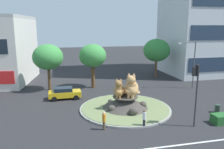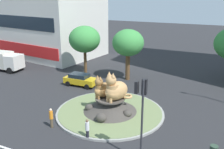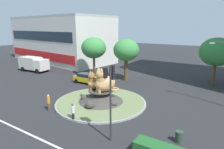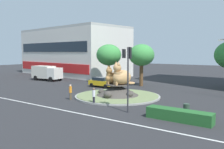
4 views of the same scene
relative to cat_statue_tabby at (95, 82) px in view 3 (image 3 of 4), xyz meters
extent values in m
plane|color=#28282B|center=(0.74, 0.09, -2.38)|extent=(160.00, 160.00, 0.00)
cube|color=silver|center=(0.74, -8.56, -2.37)|extent=(112.00, 0.20, 0.01)
cylinder|color=gray|center=(0.74, 0.09, -2.29)|extent=(10.34, 10.34, 0.18)
cylinder|color=#707F51|center=(0.74, 0.09, -2.17)|extent=(9.92, 9.92, 0.05)
cone|color=#423D38|center=(0.74, 0.09, -1.48)|extent=(5.12, 5.12, 1.33)
cylinder|color=#423D38|center=(0.74, 0.09, -0.87)|extent=(2.82, 2.82, 0.12)
ellipsoid|color=#423D38|center=(2.72, -0.34, -1.82)|extent=(0.83, 0.88, 0.67)
ellipsoid|color=#423D38|center=(1.74, 1.67, -1.95)|extent=(0.50, 0.41, 0.40)
ellipsoid|color=#423D38|center=(-0.61, 1.82, -1.90)|extent=(0.62, 0.50, 0.49)
ellipsoid|color=#423D38|center=(-1.03, -0.79, -1.80)|extent=(0.87, 0.73, 0.69)
ellipsoid|color=#423D38|center=(0.98, -2.25, -1.75)|extent=(0.99, 0.83, 0.79)
ellipsoid|color=#9E703D|center=(0.03, 0.10, -0.11)|extent=(1.89, 2.25, 1.40)
cylinder|color=#9E703D|center=(-0.12, -0.25, 0.04)|extent=(1.20, 1.20, 0.87)
sphere|color=#9E703D|center=(-0.18, -0.38, 0.81)|extent=(0.77, 0.77, 0.77)
torus|color=#9E703D|center=(0.64, 0.69, -0.67)|extent=(0.96, 0.96, 0.17)
cone|color=#9E703D|center=(0.02, -0.47, 1.25)|extent=(0.41, 0.41, 0.31)
cone|color=#9E703D|center=(-0.37, -0.30, 1.25)|extent=(0.41, 0.41, 0.31)
cylinder|color=#9E703D|center=(-0.10, -0.61, -0.64)|extent=(0.24, 0.24, 0.35)
cylinder|color=#9E703D|center=(-0.39, -0.48, -0.64)|extent=(0.24, 0.24, 0.35)
ellipsoid|color=tan|center=(1.45, 0.01, 0.07)|extent=(2.38, 2.83, 1.76)
cylinder|color=tan|center=(1.25, -0.44, 0.26)|extent=(1.51, 1.51, 1.10)
sphere|color=tan|center=(1.18, -0.60, 1.22)|extent=(0.97, 0.97, 0.97)
torus|color=tan|center=(2.21, 0.75, -0.64)|extent=(1.04, 1.04, 0.22)
cone|color=tan|center=(1.42, -0.70, 1.79)|extent=(0.52, 0.52, 0.40)
cone|color=tan|center=(0.94, -0.49, 1.79)|extent=(0.52, 0.52, 0.40)
cylinder|color=tan|center=(1.28, -0.88, -0.59)|extent=(0.31, 0.31, 0.44)
cylinder|color=tan|center=(0.91, -0.72, -0.59)|extent=(0.31, 0.31, 0.44)
cylinder|color=#2D2D33|center=(5.85, -5.72, 0.57)|extent=(0.14, 0.14, 5.90)
cube|color=black|center=(5.86, -5.50, 2.99)|extent=(0.33, 0.25, 1.05)
sphere|color=#360606|center=(5.86, -5.42, 3.31)|extent=(0.18, 0.18, 0.18)
sphere|color=#392706|center=(5.86, -5.42, 2.99)|extent=(0.18, 0.18, 0.18)
sphere|color=green|center=(5.86, -5.42, 2.68)|extent=(0.18, 0.18, 0.18)
cube|color=black|center=(5.40, -5.70, 2.94)|extent=(0.21, 0.29, 0.80)
cube|color=silver|center=(-25.06, 18.57, 2.85)|extent=(29.05, 16.24, 10.47)
cube|color=red|center=(-25.94, 12.31, -0.28)|extent=(26.23, 3.82, 1.88)
cube|color=#19232D|center=(-25.94, 12.33, 4.11)|extent=(25.13, 3.62, 2.09)
cube|color=#B2B2AD|center=(-25.06, 18.57, 8.34)|extent=(29.05, 16.24, 0.50)
cylinder|color=brown|center=(-1.51, 10.15, -0.71)|extent=(0.58, 0.58, 3.35)
ellipsoid|color=#3D8E42|center=(-1.51, 10.15, 2.59)|extent=(4.06, 4.06, 3.45)
cylinder|color=brown|center=(-8.01, 10.18, -0.78)|extent=(0.42, 0.42, 3.20)
ellipsoid|color=#3D8E42|center=(-8.01, 10.18, 2.56)|extent=(4.36, 4.36, 3.70)
cylinder|color=brown|center=(10.79, 14.75, -0.83)|extent=(0.41, 0.41, 3.10)
ellipsoid|color=#337F38|center=(10.79, 14.75, 2.65)|extent=(4.82, 4.82, 4.10)
cube|color=silver|center=(10.85, 6.77, 4.46)|extent=(0.50, 0.24, 0.16)
cylinder|color=brown|center=(-2.59, -4.55, -1.97)|extent=(0.24, 0.24, 0.82)
cylinder|color=orange|center=(-2.59, -4.55, -1.21)|extent=(0.32, 0.32, 0.71)
sphere|color=beige|center=(-2.59, -4.55, -0.74)|extent=(0.23, 0.23, 0.23)
cylinder|color=black|center=(1.15, -4.87, -1.98)|extent=(0.24, 0.24, 0.80)
cylinder|color=silver|center=(1.15, -4.87, -1.23)|extent=(0.32, 0.32, 0.70)
sphere|color=brown|center=(1.15, -4.87, -0.77)|extent=(0.23, 0.23, 0.23)
cube|color=gold|center=(-5.87, 5.45, -1.70)|extent=(4.12, 1.74, 0.72)
cube|color=#19232D|center=(-6.08, 5.45, -1.09)|extent=(2.31, 1.52, 0.49)
cylinder|color=black|center=(-4.52, 6.32, -2.06)|extent=(0.64, 0.23, 0.64)
cylinder|color=black|center=(-4.51, 4.61, -2.06)|extent=(0.64, 0.23, 0.64)
cylinder|color=black|center=(-7.23, 6.30, -2.06)|extent=(0.64, 0.23, 0.64)
cylinder|color=black|center=(-7.22, 4.59, -2.06)|extent=(0.64, 0.23, 0.64)
cube|color=silver|center=(-17.85, 6.53, -0.91)|extent=(1.98, 2.47, 2.03)
cube|color=beige|center=(-20.91, 6.33, -0.78)|extent=(4.43, 2.62, 2.31)
cylinder|color=black|center=(-17.87, 7.71, -1.93)|extent=(0.92, 0.36, 0.90)
cylinder|color=black|center=(-17.72, 5.36, -1.93)|extent=(0.92, 0.36, 0.90)
cylinder|color=black|center=(-21.90, 7.45, -1.93)|extent=(0.92, 0.36, 0.90)
cylinder|color=black|center=(-21.75, 5.10, -1.93)|extent=(0.92, 0.36, 0.90)
cylinder|color=#2D4233|center=(10.33, -3.12, -1.93)|extent=(0.56, 0.56, 0.90)
camera|label=1|loc=(-6.09, -23.42, 6.90)|focal=36.26mm
camera|label=2|loc=(10.50, -20.19, 8.66)|focal=41.23mm
camera|label=3|loc=(13.15, -16.93, 6.17)|focal=31.20mm
camera|label=4|loc=(17.31, -24.13, 3.09)|focal=39.06mm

